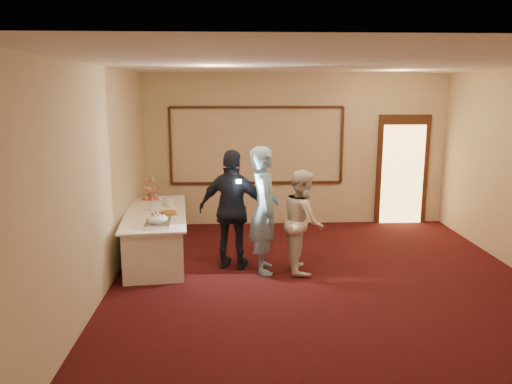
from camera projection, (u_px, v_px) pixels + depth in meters
floor at (327, 290)px, 6.82m from camera, size 7.00×7.00×0.00m
room_walls at (332, 142)px, 6.41m from camera, size 6.04×7.04×3.02m
wall_molding at (257, 146)px, 9.85m from camera, size 3.45×0.04×1.55m
doorway at (402, 171)px, 10.08m from camera, size 1.05×0.07×2.20m
buffet_table at (156, 235)px, 8.05m from camera, size 1.21×2.55×0.77m
pavlova_tray at (158, 221)px, 7.14m from camera, size 0.36×0.50×0.18m
cupcake_stand at (150, 190)px, 8.85m from camera, size 0.30×0.30×0.45m
plate_stack_a at (156, 206)px, 8.04m from camera, size 0.18×0.18×0.15m
plate_stack_b at (170, 202)px, 8.30m from camera, size 0.20×0.20×0.17m
tart at (168, 213)px, 7.75m from camera, size 0.29×0.29×0.06m
man at (264, 210)px, 7.34m from camera, size 0.47×0.70×1.89m
woman at (303, 221)px, 7.42m from camera, size 0.60×0.76×1.54m
guest at (233, 210)px, 7.48m from camera, size 1.15×0.72×1.82m
camera_flash at (239, 181)px, 7.15m from camera, size 0.08×0.06×0.05m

